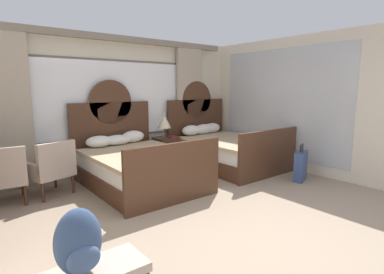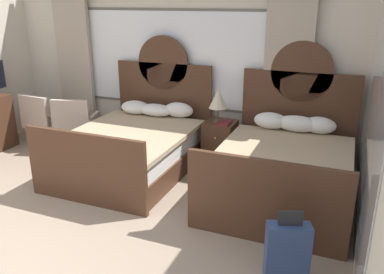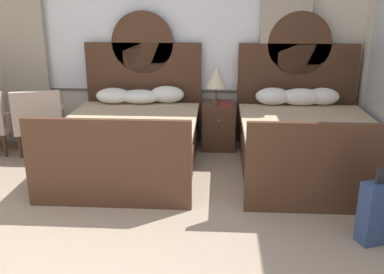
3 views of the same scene
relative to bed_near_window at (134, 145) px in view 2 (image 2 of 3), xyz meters
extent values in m
cube|color=beige|center=(0.11, 1.15, 0.98)|extent=(5.83, 0.07, 2.70)
cube|color=#605B52|center=(0.11, 1.11, 1.09)|extent=(3.34, 0.02, 1.54)
cube|color=white|center=(0.11, 1.10, 1.09)|extent=(3.26, 0.02, 1.46)
cube|color=tan|center=(-1.72, 1.02, 0.93)|extent=(0.67, 0.08, 2.60)
cube|color=tan|center=(1.94, 1.02, 0.93)|extent=(0.67, 0.08, 2.60)
cube|color=beige|center=(3.06, -1.05, 0.98)|extent=(0.07, 4.33, 2.70)
cube|color=#B2B7BC|center=(3.02, -0.75, 0.98)|extent=(0.01, 3.03, 2.27)
cube|color=#472B1C|center=(0.00, -0.07, -0.22)|extent=(1.55, 2.10, 0.30)
cube|color=white|center=(0.00, -0.07, 0.06)|extent=(1.49, 2.00, 0.25)
cube|color=tan|center=(0.00, -0.15, 0.21)|extent=(1.59, 1.90, 0.06)
cube|color=#472B1C|center=(0.00, 1.01, 0.34)|extent=(1.63, 0.06, 1.41)
cylinder|color=#472B1C|center=(0.00, 1.01, 1.04)|extent=(0.86, 0.06, 0.86)
cube|color=#472B1C|center=(0.00, -1.15, 0.09)|extent=(1.63, 0.06, 0.91)
ellipsoid|color=white|center=(-0.38, 0.72, 0.35)|extent=(0.48, 0.33, 0.21)
ellipsoid|color=white|center=(-0.02, 0.73, 0.34)|extent=(0.58, 0.31, 0.19)
ellipsoid|color=white|center=(0.35, 0.80, 0.36)|extent=(0.47, 0.26, 0.23)
cube|color=#472B1C|center=(2.15, -0.07, -0.22)|extent=(1.55, 2.10, 0.30)
cube|color=white|center=(2.15, -0.07, 0.06)|extent=(1.49, 2.00, 0.25)
cube|color=tan|center=(2.15, -0.15, 0.21)|extent=(1.59, 1.90, 0.06)
cube|color=#472B1C|center=(2.15, 1.01, 0.34)|extent=(1.63, 0.06, 1.41)
cylinder|color=#472B1C|center=(2.15, 1.01, 1.04)|extent=(0.86, 0.06, 0.86)
cube|color=#472B1C|center=(2.15, -1.15, 0.09)|extent=(1.63, 0.06, 0.91)
ellipsoid|color=white|center=(1.80, 0.77, 0.36)|extent=(0.47, 0.29, 0.23)
ellipsoid|color=white|center=(2.18, 0.76, 0.36)|extent=(0.59, 0.24, 0.23)
ellipsoid|color=white|center=(2.47, 0.80, 0.36)|extent=(0.45, 0.27, 0.23)
cube|color=#472B1C|center=(1.07, 0.70, -0.05)|extent=(0.45, 0.45, 0.64)
sphere|color=tan|center=(1.07, 0.46, 0.10)|extent=(0.02, 0.02, 0.02)
cylinder|color=brown|center=(1.03, 0.69, 0.29)|extent=(0.14, 0.14, 0.02)
cylinder|color=brown|center=(1.03, 0.69, 0.39)|extent=(0.03, 0.03, 0.19)
cone|color=beige|center=(1.03, 0.69, 0.63)|extent=(0.27, 0.27, 0.29)
cube|color=maroon|center=(1.15, 0.61, 0.29)|extent=(0.18, 0.26, 0.03)
cube|color=#B29E8E|center=(-1.33, 0.45, -0.01)|extent=(0.76, 0.76, 0.10)
cube|color=#B29E8E|center=(-1.25, 0.20, 0.27)|extent=(0.60, 0.25, 0.47)
cube|color=#B29E8E|center=(-1.07, 0.53, 0.12)|extent=(0.22, 0.54, 0.16)
cube|color=#B29E8E|center=(-1.59, 0.37, 0.12)|extent=(0.22, 0.54, 0.16)
cylinder|color=#472B1C|center=(-1.16, 0.76, -0.22)|extent=(0.04, 0.04, 0.30)
cylinder|color=#472B1C|center=(-1.65, 0.62, -0.22)|extent=(0.04, 0.04, 0.30)
cylinder|color=#472B1C|center=(-1.01, 0.28, -0.22)|extent=(0.04, 0.04, 0.30)
cylinder|color=#472B1C|center=(-1.50, 0.13, -0.22)|extent=(0.04, 0.04, 0.30)
cube|color=#B29E8E|center=(-1.95, 0.45, -0.01)|extent=(0.67, 0.67, 0.10)
cube|color=#B29E8E|center=(-1.98, 0.19, 0.27)|extent=(0.61, 0.14, 0.47)
cube|color=#B29E8E|center=(-1.68, 0.42, 0.12)|extent=(0.12, 0.55, 0.16)
cube|color=#B29E8E|center=(-2.22, 0.48, 0.12)|extent=(0.12, 0.55, 0.16)
cylinder|color=#472B1C|center=(-1.67, 0.67, -0.22)|extent=(0.04, 0.04, 0.30)
cylinder|color=#472B1C|center=(-2.18, 0.73, -0.22)|extent=(0.04, 0.04, 0.30)
cylinder|color=#472B1C|center=(-1.72, 0.17, -0.22)|extent=(0.04, 0.04, 0.30)
cylinder|color=#472B1C|center=(-2.23, 0.22, -0.22)|extent=(0.04, 0.04, 0.30)
cube|color=navy|center=(2.46, -1.63, -0.10)|extent=(0.41, 0.28, 0.54)
cube|color=#232326|center=(2.46, -1.63, 0.24)|extent=(0.20, 0.09, 0.14)
camera|label=1|loc=(-2.46, -4.63, 1.32)|focal=28.58mm
camera|label=2|loc=(2.78, -4.65, 2.00)|focal=36.92mm
camera|label=3|loc=(1.06, -4.93, 1.63)|focal=39.81mm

